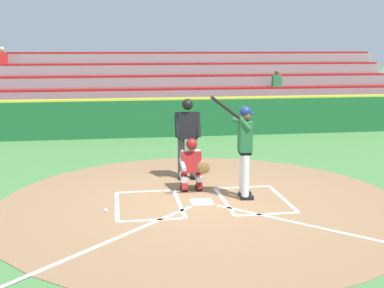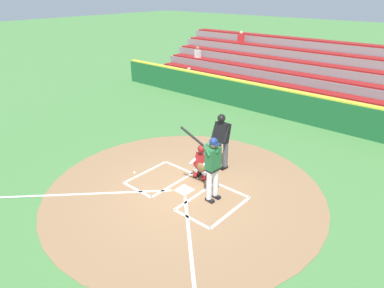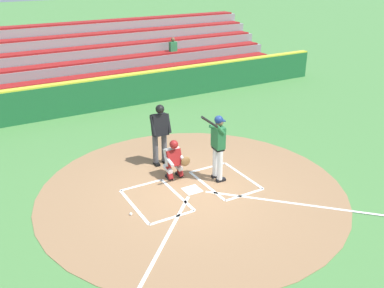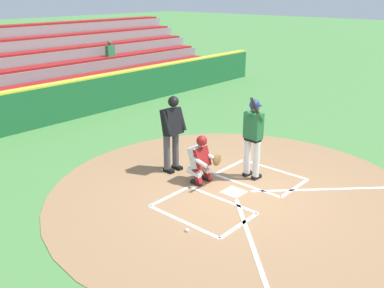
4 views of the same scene
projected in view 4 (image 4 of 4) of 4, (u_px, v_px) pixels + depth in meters
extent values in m
plane|color=#4C8442|center=(234.00, 193.00, 9.18)|extent=(120.00, 120.00, 0.00)
cylinder|color=#99704C|center=(234.00, 192.00, 9.18)|extent=(8.00, 8.00, 0.01)
cube|color=white|center=(234.00, 192.00, 9.18)|extent=(0.44, 0.44, 0.01)
cube|color=white|center=(229.00, 167.00, 10.48)|extent=(1.20, 0.08, 0.01)
cube|color=white|center=(295.00, 188.00, 9.36)|extent=(1.20, 0.08, 0.01)
cube|color=white|center=(246.00, 185.00, 9.50)|extent=(0.08, 1.80, 0.01)
cube|color=white|center=(274.00, 169.00, 10.34)|extent=(0.08, 1.80, 0.01)
cube|color=white|center=(170.00, 196.00, 9.00)|extent=(1.20, 0.08, 0.01)
cube|color=white|center=(240.00, 225.00, 7.88)|extent=(1.20, 0.08, 0.01)
cube|color=white|center=(221.00, 199.00, 8.86)|extent=(0.08, 1.80, 0.01)
cube|color=white|center=(182.00, 221.00, 8.02)|extent=(0.08, 1.80, 0.01)
cube|color=white|center=(264.00, 280.00, 6.39)|extent=(3.73, 3.73, 0.01)
cube|color=white|center=(367.00, 188.00, 9.35)|extent=(3.73, 3.73, 0.01)
cylinder|color=white|center=(247.00, 156.00, 9.83)|extent=(0.15, 0.15, 0.84)
cube|color=black|center=(248.00, 174.00, 10.01)|extent=(0.27, 0.14, 0.09)
cylinder|color=white|center=(256.00, 159.00, 9.65)|extent=(0.15, 0.15, 0.84)
cube|color=black|center=(256.00, 177.00, 9.83)|extent=(0.27, 0.14, 0.09)
cube|color=black|center=(253.00, 139.00, 9.58)|extent=(0.25, 0.36, 0.10)
cube|color=#236638|center=(253.00, 126.00, 9.47)|extent=(0.27, 0.42, 0.60)
sphere|color=brown|center=(255.00, 108.00, 9.35)|extent=(0.21, 0.21, 0.21)
sphere|color=navy|center=(255.00, 105.00, 9.31)|extent=(0.23, 0.23, 0.23)
cube|color=navy|center=(258.00, 105.00, 9.39)|extent=(0.12, 0.18, 0.02)
cylinder|color=#236638|center=(252.00, 114.00, 9.35)|extent=(0.43, 0.13, 0.21)
cylinder|color=#236638|center=(260.00, 116.00, 9.21)|extent=(0.27, 0.11, 0.29)
cylinder|color=black|center=(255.00, 106.00, 8.79)|extent=(0.70, 0.31, 0.53)
cylinder|color=black|center=(258.00, 113.00, 9.17)|extent=(0.09, 0.10, 0.08)
cube|color=black|center=(205.00, 178.00, 9.78)|extent=(0.12, 0.26, 0.09)
cube|color=maroon|center=(207.00, 172.00, 9.70)|extent=(0.12, 0.24, 0.37)
cylinder|color=silver|center=(203.00, 168.00, 9.73)|extent=(0.16, 0.36, 0.21)
cube|color=black|center=(196.00, 183.00, 9.55)|extent=(0.12, 0.26, 0.09)
cube|color=maroon|center=(198.00, 177.00, 9.47)|extent=(0.12, 0.24, 0.37)
cylinder|color=silver|center=(194.00, 172.00, 9.50)|extent=(0.16, 0.36, 0.21)
cube|color=silver|center=(199.00, 156.00, 9.51)|extent=(0.41, 0.36, 0.52)
cube|color=maroon|center=(202.00, 157.00, 9.44)|extent=(0.42, 0.22, 0.46)
sphere|color=#9E7051|center=(201.00, 141.00, 9.34)|extent=(0.21, 0.21, 0.21)
sphere|color=maroon|center=(202.00, 141.00, 9.32)|extent=(0.24, 0.24, 0.24)
cylinder|color=silver|center=(210.00, 156.00, 9.56)|extent=(0.10, 0.45, 0.20)
cylinder|color=silver|center=(199.00, 162.00, 9.27)|extent=(0.10, 0.45, 0.20)
ellipsoid|color=brown|center=(217.00, 160.00, 9.44)|extent=(0.28, 0.10, 0.28)
cylinder|color=#4C4C51|center=(176.00, 149.00, 10.24)|extent=(0.16, 0.16, 0.86)
cube|color=black|center=(177.00, 167.00, 10.37)|extent=(0.15, 0.29, 0.09)
cylinder|color=#4C4C51|center=(167.00, 152.00, 10.06)|extent=(0.16, 0.16, 0.86)
cube|color=black|center=(169.00, 171.00, 10.18)|extent=(0.15, 0.29, 0.09)
cube|color=black|center=(172.00, 121.00, 9.87)|extent=(0.46, 0.39, 0.66)
sphere|color=beige|center=(173.00, 102.00, 9.68)|extent=(0.22, 0.22, 0.22)
sphere|color=black|center=(173.00, 101.00, 9.66)|extent=(0.25, 0.25, 0.25)
cylinder|color=black|center=(182.00, 119.00, 9.97)|extent=(0.12, 0.29, 0.56)
cylinder|color=black|center=(167.00, 123.00, 9.65)|extent=(0.12, 0.29, 0.56)
sphere|color=white|center=(187.00, 230.00, 7.67)|extent=(0.07, 0.07, 0.07)
cube|color=#1E6033|center=(46.00, 106.00, 13.63)|extent=(22.00, 0.36, 1.25)
cube|color=yellow|center=(43.00, 86.00, 13.41)|extent=(22.00, 0.32, 0.06)
cube|color=gray|center=(31.00, 112.00, 14.41)|extent=(20.00, 0.85, 0.45)
cube|color=maroon|center=(30.00, 105.00, 14.32)|extent=(19.60, 0.72, 0.08)
cube|color=gray|center=(18.00, 102.00, 14.86)|extent=(20.00, 0.85, 0.90)
cube|color=maroon|center=(16.00, 88.00, 14.69)|extent=(19.60, 0.72, 0.08)
cube|color=gray|center=(5.00, 92.00, 15.31)|extent=(20.00, 0.85, 1.35)
cube|color=maroon|center=(2.00, 72.00, 15.07)|extent=(19.60, 0.72, 0.08)
cube|color=#2D844C|center=(110.00, 51.00, 18.32)|extent=(0.36, 0.22, 0.46)
sphere|color=brown|center=(110.00, 43.00, 18.21)|extent=(0.20, 0.20, 0.20)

